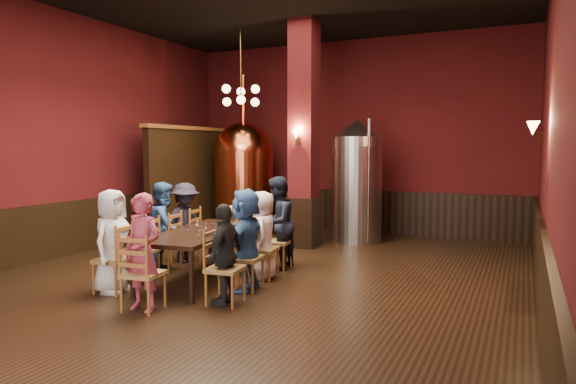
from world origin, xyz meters
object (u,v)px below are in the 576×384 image
at_px(copper_kettle, 244,176).
at_px(dining_table, 202,235).
at_px(person_2, 164,226).
at_px(steel_vessel, 357,181).
at_px(rose_vase, 234,212).
at_px(person_1, 141,239).
at_px(person_0, 112,241).

bearing_deg(copper_kettle, dining_table, -68.65).
distance_m(person_2, copper_kettle, 3.96).
xyz_separation_m(dining_table, person_2, (-0.88, 0.23, 0.04)).
height_order(dining_table, person_2, person_2).
xyz_separation_m(dining_table, steel_vessel, (1.16, 4.06, 0.60)).
bearing_deg(steel_vessel, rose_vase, -107.72).
height_order(dining_table, person_1, person_1).
xyz_separation_m(person_0, copper_kettle, (-0.87, 5.17, 0.62)).
bearing_deg(person_2, rose_vase, -87.11).
bearing_deg(rose_vase, dining_table, -98.22).
bearing_deg(steel_vessel, dining_table, -106.00).
bearing_deg(person_1, person_2, 7.79).
distance_m(copper_kettle, rose_vase, 3.75).
distance_m(copper_kettle, steel_vessel, 2.76).
relative_size(person_0, person_1, 1.13).
distance_m(dining_table, person_1, 0.91).
distance_m(dining_table, rose_vase, 0.82).
height_order(person_0, rose_vase, person_0).
bearing_deg(copper_kettle, person_0, -80.49).
bearing_deg(copper_kettle, steel_vessel, -0.29).
relative_size(person_1, rose_vase, 3.99).
distance_m(person_2, rose_vase, 1.15).
xyz_separation_m(person_1, rose_vase, (0.92, 1.19, 0.33)).
distance_m(person_0, person_1, 0.68).
xyz_separation_m(person_0, steel_vessel, (1.89, 5.16, 0.58)).
distance_m(dining_table, steel_vessel, 4.27).
relative_size(steel_vessel, rose_vase, 8.16).
relative_size(person_0, rose_vase, 4.52).
bearing_deg(person_0, dining_table, -41.89).
bearing_deg(person_0, copper_kettle, 1.26).
bearing_deg(person_2, person_1, 161.33).
height_order(dining_table, person_0, person_0).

